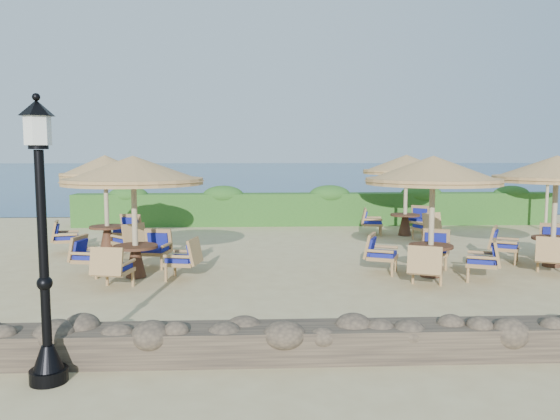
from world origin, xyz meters
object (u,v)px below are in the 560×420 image
at_px(cafe_set_2, 556,189).
at_px(cafe_set_4, 406,177).
at_px(extra_parasol, 548,169).
at_px(cafe_set_3, 106,186).
at_px(cafe_set_1, 432,193).
at_px(lamp_post, 43,253).
at_px(cafe_set_0, 134,192).

distance_m(cafe_set_2, cafe_set_4, 5.47).
bearing_deg(extra_parasol, cafe_set_3, -167.10).
bearing_deg(extra_parasol, cafe_set_4, -171.20).
relative_size(cafe_set_1, cafe_set_4, 1.03).
bearing_deg(cafe_set_3, cafe_set_1, -23.83).
height_order(lamp_post, cafe_set_3, lamp_post).
relative_size(cafe_set_1, cafe_set_3, 1.09).
xyz_separation_m(extra_parasol, cafe_set_1, (-6.29, -6.75, -0.31)).
distance_m(lamp_post, cafe_set_4, 13.43).
distance_m(cafe_set_2, cafe_set_3, 11.47).
distance_m(lamp_post, cafe_set_2, 11.40).
xyz_separation_m(cafe_set_1, cafe_set_2, (3.26, 0.92, -0.00)).
xyz_separation_m(cafe_set_1, cafe_set_3, (-7.92, 3.50, -0.05)).
bearing_deg(extra_parasol, cafe_set_2, -117.41).
xyz_separation_m(extra_parasol, cafe_set_3, (-14.20, -3.25, -0.36)).
distance_m(cafe_set_1, cafe_set_3, 8.66).
relative_size(lamp_post, extra_parasol, 1.38).
relative_size(extra_parasol, cafe_set_1, 0.82).
bearing_deg(extra_parasol, cafe_set_1, -132.96).
height_order(extra_parasol, cafe_set_2, cafe_set_2).
relative_size(lamp_post, cafe_set_1, 1.13).
distance_m(cafe_set_0, cafe_set_1, 6.46).
relative_size(lamp_post, cafe_set_3, 1.23).
bearing_deg(cafe_set_0, extra_parasol, 27.05).
xyz_separation_m(lamp_post, cafe_set_4, (7.41, 11.20, 0.37)).
height_order(extra_parasol, cafe_set_1, cafe_set_1).
bearing_deg(cafe_set_0, cafe_set_3, 114.23).
bearing_deg(lamp_post, extra_parasol, 43.60).
distance_m(extra_parasol, cafe_set_2, 6.57).
bearing_deg(cafe_set_3, extra_parasol, 12.90).
bearing_deg(cafe_set_4, cafe_set_3, -164.79).
height_order(cafe_set_0, cafe_set_3, same).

